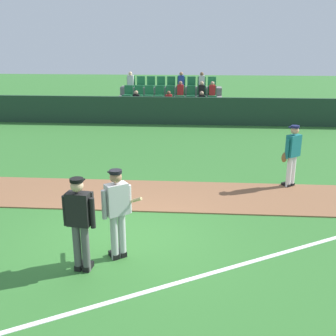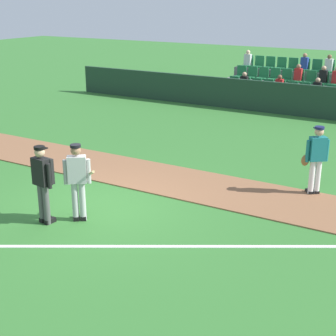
# 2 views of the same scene
# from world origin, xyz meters

# --- Properties ---
(ground_plane) EXTENTS (80.00, 80.00, 0.00)m
(ground_plane) POSITION_xyz_m (0.00, 0.00, 0.00)
(ground_plane) COLOR #33702D
(infield_dirt_path) EXTENTS (28.00, 2.18, 0.03)m
(infield_dirt_path) POSITION_xyz_m (0.00, 2.44, 0.01)
(infield_dirt_path) COLOR brown
(infield_dirt_path) RESTS_ON ground
(foul_line_chalk) EXTENTS (10.41, 6.14, 0.01)m
(foul_line_chalk) POSITION_xyz_m (3.00, -0.50, 0.01)
(foul_line_chalk) COLOR white
(foul_line_chalk) RESTS_ON ground
(dugout_fence) EXTENTS (20.00, 0.16, 1.33)m
(dugout_fence) POSITION_xyz_m (0.00, 11.85, 0.66)
(dugout_fence) COLOR #1E3828
(dugout_fence) RESTS_ON ground
(stadium_bleachers) EXTENTS (5.55, 2.95, 2.30)m
(stadium_bleachers) POSITION_xyz_m (0.02, 13.73, 0.64)
(stadium_bleachers) COLOR slate
(stadium_bleachers) RESTS_ON ground
(batter_grey_jersey) EXTENTS (0.73, 0.70, 1.76)m
(batter_grey_jersey) POSITION_xyz_m (0.03, -0.77, 0.97)
(batter_grey_jersey) COLOR #B2B2B2
(batter_grey_jersey) RESTS_ON ground
(umpire_home_plate) EXTENTS (0.59, 0.34, 1.76)m
(umpire_home_plate) POSITION_xyz_m (-0.53, -1.25, 1.00)
(umpire_home_plate) COLOR #4C4C4C
(umpire_home_plate) RESTS_ON ground
(runner_teal_jersey) EXTENTS (0.60, 0.48, 1.76)m
(runner_teal_jersey) POSITION_xyz_m (4.09, 3.39, 0.96)
(runner_teal_jersey) COLOR white
(runner_teal_jersey) RESTS_ON ground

